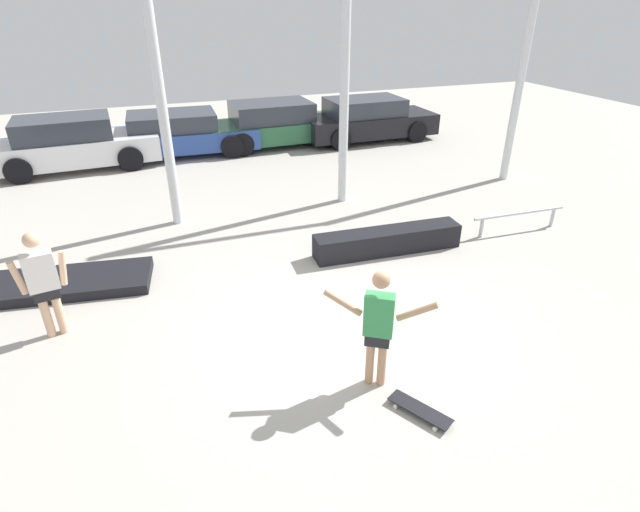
% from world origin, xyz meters
% --- Properties ---
extents(ground_plane, '(36.00, 36.00, 0.00)m').
position_xyz_m(ground_plane, '(0.00, 0.00, 0.00)').
color(ground_plane, '#B2ADA3').
extents(skateboarder, '(1.15, 0.77, 1.58)m').
position_xyz_m(skateboarder, '(-0.08, -1.10, 0.89)').
color(skateboarder, tan).
rests_on(skateboarder, ground_plane).
extents(skateboard, '(0.56, 0.77, 0.08)m').
position_xyz_m(skateboard, '(0.18, -1.75, 0.06)').
color(skateboard, black).
rests_on(skateboard, ground_plane).
extents(grind_box, '(2.81, 0.61, 0.44)m').
position_xyz_m(grind_box, '(1.67, 2.05, 0.22)').
color(grind_box, black).
rests_on(grind_box, ground_plane).
extents(manual_pad, '(2.83, 1.39, 0.17)m').
position_xyz_m(manual_pad, '(-3.89, 2.68, 0.09)').
color(manual_pad, black).
rests_on(manual_pad, ground_plane).
extents(grind_rail, '(2.07, 0.13, 0.43)m').
position_xyz_m(grind_rail, '(4.54, 1.95, 0.33)').
color(grind_rail, '#B7BABF').
rests_on(grind_rail, ground_plane).
extents(canopy_support_left, '(4.75, 0.20, 5.33)m').
position_xyz_m(canopy_support_left, '(-4.14, 4.77, 3.22)').
color(canopy_support_left, silver).
rests_on(canopy_support_left, ground_plane).
extents(canopy_support_right, '(4.75, 0.20, 5.33)m').
position_xyz_m(canopy_support_right, '(4.14, 4.77, 3.22)').
color(canopy_support_right, silver).
rests_on(canopy_support_right, ground_plane).
extents(parked_car_white, '(4.42, 2.02, 1.40)m').
position_xyz_m(parked_car_white, '(-4.13, 9.52, 0.67)').
color(parked_car_white, white).
rests_on(parked_car_white, ground_plane).
extents(parked_car_blue, '(4.55, 2.09, 1.22)m').
position_xyz_m(parked_car_blue, '(-1.28, 9.96, 0.60)').
color(parked_car_blue, '#284793').
rests_on(parked_car_blue, ground_plane).
extents(parked_car_green, '(4.42, 2.03, 1.33)m').
position_xyz_m(parked_car_green, '(1.72, 9.97, 0.65)').
color(parked_car_green, '#28603D').
rests_on(parked_car_green, ground_plane).
extents(parked_car_black, '(4.33, 1.90, 1.34)m').
position_xyz_m(parked_car_black, '(4.70, 9.57, 0.65)').
color(parked_car_black, black).
rests_on(parked_car_black, ground_plane).
extents(bystander, '(0.70, 0.25, 1.58)m').
position_xyz_m(bystander, '(-3.88, 1.35, 0.87)').
color(bystander, '#DBAD89').
rests_on(bystander, ground_plane).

